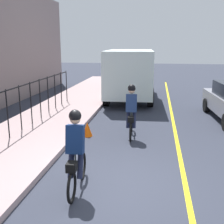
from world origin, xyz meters
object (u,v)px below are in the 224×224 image
at_px(cyclist_lead, 131,112).
at_px(traffic_cone_near, 87,129).
at_px(cyclist_follow, 76,152).
at_px(box_truck_background, 130,72).

relative_size(cyclist_lead, traffic_cone_near, 3.67).
distance_m(cyclist_follow, box_truck_background, 10.69).
xyz_separation_m(cyclist_lead, traffic_cone_near, (-0.09, 1.51, -0.66)).
relative_size(box_truck_background, traffic_cone_near, 13.69).
bearing_deg(cyclist_lead, cyclist_follow, 164.79).
distance_m(cyclist_lead, traffic_cone_near, 1.65).
bearing_deg(traffic_cone_near, cyclist_follow, -169.75).
height_order(cyclist_lead, cyclist_follow, same).
bearing_deg(cyclist_lead, box_truck_background, 2.77).
bearing_deg(box_truck_background, cyclist_lead, -177.14).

